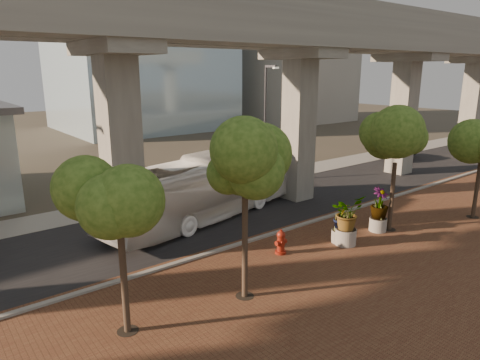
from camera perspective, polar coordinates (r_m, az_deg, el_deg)
ground at (r=23.72m, az=0.67°, el=-6.13°), size 160.00×160.00×0.00m
brick_plaza at (r=18.67m, az=16.57°, el=-12.61°), size 70.00×13.00×0.06m
asphalt_road at (r=25.21m, az=-2.17°, el=-4.83°), size 90.00×8.00×0.04m
curb_strip at (r=22.27m, az=3.91°, el=-7.35°), size 70.00×0.25×0.16m
far_sidewalk at (r=29.64m, az=-8.42°, el=-2.00°), size 90.00×3.00×0.06m
transit_viaduct at (r=23.83m, az=-2.34°, el=11.91°), size 72.00×5.60×12.40m
midrise_block at (r=74.50m, az=6.53°, el=17.15°), size 18.00×16.00×24.00m
transit_bus at (r=24.36m, az=-4.89°, el=-1.17°), size 13.28×5.62×3.60m
parked_car at (r=44.04m, az=20.59°, el=3.59°), size 4.84×2.48×1.52m
fire_hydrant at (r=20.07m, az=5.47°, el=-8.23°), size 0.58×0.52×1.17m
planter_front at (r=21.27m, az=14.08°, el=-4.54°), size 2.27×2.27×2.50m
planter_right at (r=23.56m, az=18.10°, el=-3.21°), size 2.20×2.20×2.35m
planter_left at (r=21.57m, az=13.25°, el=-5.13°), size 1.78×1.78×1.96m
street_tree_far_west at (r=13.37m, az=-15.96°, el=-2.36°), size 3.39×3.39×6.10m
street_tree_near_west at (r=14.92m, az=0.68°, el=1.36°), size 3.45×3.45×6.49m
street_tree_near_east at (r=23.21m, az=20.21°, el=5.00°), size 4.05×4.05×6.69m
streetlamp_east at (r=32.28m, az=3.51°, el=8.56°), size 0.43×1.25×8.65m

